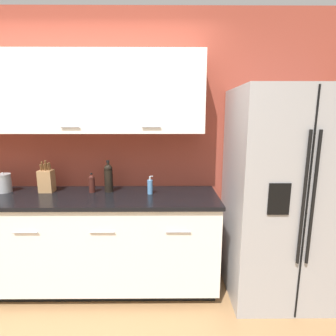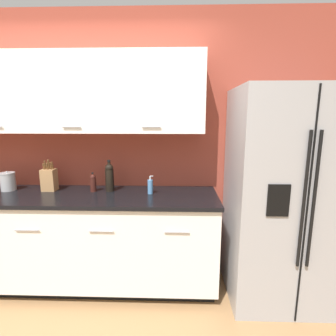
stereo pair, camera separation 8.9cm
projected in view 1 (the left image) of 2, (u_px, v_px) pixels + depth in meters
name	position (u px, v px, depth m)	size (l,w,h in m)	color
wall_back	(86.00, 134.00, 2.55)	(10.00, 0.39, 2.60)	#993D2D
counter_unit	(79.00, 241.00, 2.46)	(2.58, 0.64, 0.91)	black
refrigerator	(284.00, 196.00, 2.31)	(0.94, 0.78, 1.85)	#9E9EA0
knife_block	(47.00, 180.00, 2.46)	(0.13, 0.11, 0.30)	#A87A4C
wine_bottle	(109.00, 177.00, 2.46)	(0.08, 0.08, 0.30)	black
soap_dispenser	(150.00, 187.00, 2.40)	(0.05, 0.05, 0.17)	#4C7FB2
oil_bottle	(92.00, 183.00, 2.44)	(0.06, 0.06, 0.18)	#3D1914
steel_canister	(4.00, 183.00, 2.45)	(0.14, 0.14, 0.19)	#A3A3A5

